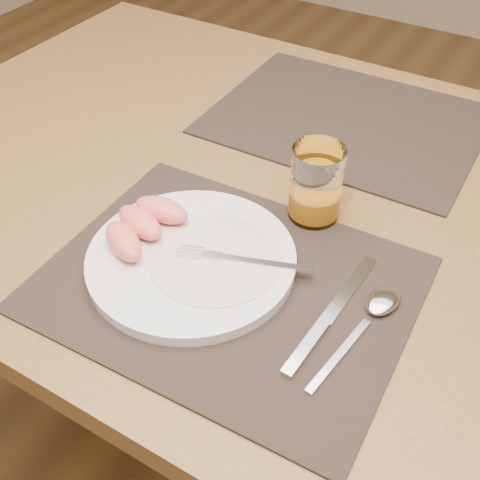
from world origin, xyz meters
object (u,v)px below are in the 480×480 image
plate (191,259)px  fork (231,259)px  table (294,231)px  placemat_far (346,120)px  spoon (377,308)px  knife (325,322)px  juice_glass (316,187)px  placemat_near (228,284)px

plate → fork: bearing=20.9°
table → fork: (0.00, -0.20, 0.11)m
table → placemat_far: (-0.02, 0.22, 0.09)m
plate → spoon: size_ratio=1.41×
knife → spoon: bearing=47.4°
knife → plate: bearing=179.2°
knife → juice_glass: size_ratio=2.02×
placemat_far → spoon: 0.44m
placemat_near → juice_glass: size_ratio=4.12×
plate → placemat_far: bearing=86.2°
juice_glass → plate: bearing=-118.0°
knife → table: bearing=123.9°
table → placemat_near: size_ratio=3.11×
fork → juice_glass: juice_glass is taller
plate → placemat_near: bearing=-4.7°
spoon → juice_glass: (-0.14, 0.13, 0.04)m
placemat_near → placemat_far: 0.44m
table → juice_glass: size_ratio=12.83×
spoon → fork: bearing=-171.5°
placemat_far → juice_glass: juice_glass is taller
fork → spoon: (0.19, 0.03, -0.01)m
knife → spoon: spoon is taller
spoon → placemat_near: bearing=-163.9°
plate → fork: (0.05, 0.02, 0.01)m
table → juice_glass: juice_glass is taller
table → fork: fork is taller
fork → table: bearing=91.3°
placemat_far → placemat_near: bearing=-86.2°
knife → juice_glass: bearing=119.6°
placemat_far → knife: size_ratio=2.04×
fork → juice_glass: bearing=74.4°
table → knife: 0.28m
placemat_far → fork: fork is taller
table → spoon: spoon is taller
table → plate: size_ratio=5.19×
placemat_far → plate: size_ratio=1.67×
plate → spoon: (0.24, 0.05, -0.00)m
plate → juice_glass: 0.20m
fork → knife: 0.14m
table → spoon: (0.19, -0.17, 0.09)m
table → placemat_near: bearing=-86.5°
knife → spoon: (0.05, 0.05, 0.00)m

